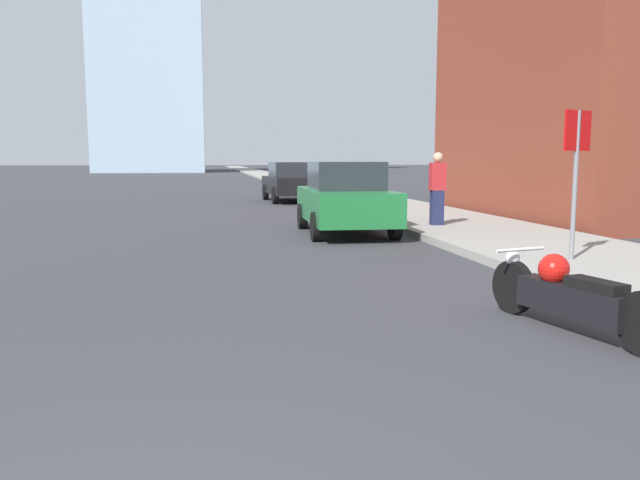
{
  "coord_description": "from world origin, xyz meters",
  "views": [
    {
      "loc": [
        0.49,
        -2.04,
        1.67
      ],
      "look_at": [
        1.65,
        4.45,
        0.82
      ],
      "focal_mm": 35.0,
      "sensor_mm": 36.0,
      "label": 1
    }
  ],
  "objects_px": {
    "motorcycle": "(569,295)",
    "parked_car_green": "(345,198)",
    "parked_car_black": "(290,182)",
    "stop_sign": "(576,159)",
    "pedestrian": "(437,188)"
  },
  "relations": [
    {
      "from": "motorcycle",
      "to": "parked_car_green",
      "type": "xyz_separation_m",
      "value": [
        -0.4,
        8.31,
        0.44
      ]
    },
    {
      "from": "motorcycle",
      "to": "parked_car_black",
      "type": "relative_size",
      "value": 0.53
    },
    {
      "from": "parked_car_green",
      "to": "stop_sign",
      "type": "bearing_deg",
      "value": -62.78
    },
    {
      "from": "parked_car_black",
      "to": "pedestrian",
      "type": "bearing_deg",
      "value": -82.54
    },
    {
      "from": "parked_car_black",
      "to": "stop_sign",
      "type": "height_order",
      "value": "stop_sign"
    },
    {
      "from": "motorcycle",
      "to": "parked_car_black",
      "type": "distance_m",
      "value": 19.52
    },
    {
      "from": "motorcycle",
      "to": "parked_car_black",
      "type": "height_order",
      "value": "parked_car_black"
    },
    {
      "from": "parked_car_green",
      "to": "pedestrian",
      "type": "distance_m",
      "value": 2.24
    },
    {
      "from": "parked_car_green",
      "to": "parked_car_black",
      "type": "bearing_deg",
      "value": 90.7
    },
    {
      "from": "pedestrian",
      "to": "parked_car_black",
      "type": "bearing_deg",
      "value": 100.42
    },
    {
      "from": "stop_sign",
      "to": "parked_car_green",
      "type": "bearing_deg",
      "value": 115.55
    },
    {
      "from": "motorcycle",
      "to": "parked_car_green",
      "type": "relative_size",
      "value": 0.57
    },
    {
      "from": "parked_car_green",
      "to": "pedestrian",
      "type": "height_order",
      "value": "pedestrian"
    },
    {
      "from": "parked_car_green",
      "to": "stop_sign",
      "type": "xyz_separation_m",
      "value": [
        2.43,
        -5.09,
        0.88
      ]
    },
    {
      "from": "parked_car_green",
      "to": "stop_sign",
      "type": "height_order",
      "value": "stop_sign"
    }
  ]
}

